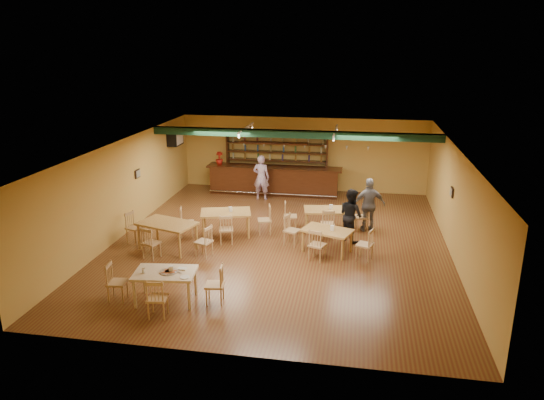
% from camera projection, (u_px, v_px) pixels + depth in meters
% --- Properties ---
extents(floor, '(12.00, 12.00, 0.00)m').
position_uv_depth(floor, '(280.00, 242.00, 15.53)').
color(floor, '#5B2D1A').
rests_on(floor, ground).
extents(ceiling_beam, '(10.00, 0.30, 0.25)m').
position_uv_depth(ceiling_beam, '(293.00, 134.00, 17.32)').
color(ceiling_beam, black).
rests_on(ceiling_beam, ceiling).
extents(track_rail_left, '(0.05, 2.50, 0.05)m').
position_uv_depth(track_rail_left, '(246.00, 128.00, 18.16)').
color(track_rail_left, white).
rests_on(track_rail_left, ceiling).
extents(track_rail_right, '(0.05, 2.50, 0.05)m').
position_uv_depth(track_rail_right, '(335.00, 130.00, 17.64)').
color(track_rail_right, white).
rests_on(track_rail_right, ceiling).
extents(ac_unit, '(0.34, 0.70, 0.48)m').
position_uv_depth(ac_unit, '(175.00, 138.00, 19.58)').
color(ac_unit, white).
rests_on(ac_unit, wall_left).
extents(picture_left, '(0.04, 0.34, 0.28)m').
position_uv_depth(picture_left, '(137.00, 174.00, 16.78)').
color(picture_left, black).
rests_on(picture_left, wall_left).
extents(picture_right, '(0.04, 0.34, 0.28)m').
position_uv_depth(picture_right, '(452.00, 192.00, 14.69)').
color(picture_right, black).
rests_on(picture_right, wall_right).
extents(bar_counter, '(5.41, 0.85, 1.13)m').
position_uv_depth(bar_counter, '(274.00, 180.00, 20.38)').
color(bar_counter, '#37180B').
rests_on(bar_counter, ground).
extents(back_bar_hutch, '(4.19, 0.40, 2.28)m').
position_uv_depth(back_bar_hutch, '(277.00, 163.00, 20.81)').
color(back_bar_hutch, '#37180B').
rests_on(back_bar_hutch, ground).
extents(poinsettia, '(0.38, 0.38, 0.53)m').
position_uv_depth(poinsettia, '(219.00, 158.00, 20.51)').
color(poinsettia, '#B21A10').
rests_on(poinsettia, bar_counter).
extents(dining_table_a, '(1.74, 1.30, 0.78)m').
position_uv_depth(dining_table_a, '(226.00, 223.00, 16.01)').
color(dining_table_a, '#AA7D3C').
rests_on(dining_table_a, ground).
extents(dining_table_b, '(1.53, 1.05, 0.71)m').
position_uv_depth(dining_table_b, '(326.00, 219.00, 16.46)').
color(dining_table_b, '#AA7D3C').
rests_on(dining_table_b, ground).
extents(dining_table_c, '(1.86, 1.43, 0.82)m').
position_uv_depth(dining_table_c, '(168.00, 236.00, 14.90)').
color(dining_table_c, '#AA7D3C').
rests_on(dining_table_c, ground).
extents(dining_table_d, '(1.59, 1.25, 0.69)m').
position_uv_depth(dining_table_d, '(327.00, 241.00, 14.69)').
color(dining_table_d, '#AA7D3C').
rests_on(dining_table_d, ground).
extents(near_table, '(1.51, 1.07, 0.76)m').
position_uv_depth(near_table, '(166.00, 287.00, 11.84)').
color(near_table, '#D1B18C').
rests_on(near_table, ground).
extents(pizza_tray, '(0.40, 0.40, 0.01)m').
position_uv_depth(pizza_tray, '(169.00, 272.00, 11.71)').
color(pizza_tray, silver).
rests_on(pizza_tray, near_table).
extents(parmesan_shaker, '(0.08, 0.08, 0.11)m').
position_uv_depth(parmesan_shaker, '(144.00, 271.00, 11.65)').
color(parmesan_shaker, '#EAE5C6').
rests_on(parmesan_shaker, near_table).
extents(napkin_stack, '(0.21, 0.16, 0.03)m').
position_uv_depth(napkin_stack, '(182.00, 269.00, 11.86)').
color(napkin_stack, white).
rests_on(napkin_stack, near_table).
extents(pizza_server, '(0.32, 0.24, 0.00)m').
position_uv_depth(pizza_server, '(176.00, 271.00, 11.73)').
color(pizza_server, silver).
rests_on(pizza_server, pizza_tray).
extents(side_plate, '(0.24, 0.24, 0.01)m').
position_uv_depth(side_plate, '(185.00, 277.00, 11.45)').
color(side_plate, white).
rests_on(side_plate, near_table).
extents(patron_bar, '(0.67, 0.46, 1.76)m').
position_uv_depth(patron_bar, '(261.00, 177.00, 19.58)').
color(patron_bar, '#754596').
rests_on(patron_bar, ground).
extents(patron_right_a, '(1.00, 1.01, 1.65)m').
position_uv_depth(patron_right_a, '(351.00, 215.00, 15.43)').
color(patron_right_a, black).
rests_on(patron_right_a, ground).
extents(patron_right_b, '(1.09, 0.63, 1.76)m').
position_uv_depth(patron_right_b, '(369.00, 205.00, 16.22)').
color(patron_right_b, slate).
rests_on(patron_right_b, ground).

